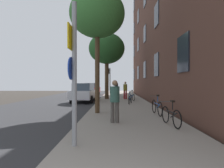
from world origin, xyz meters
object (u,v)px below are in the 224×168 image
tree_near (97,15)px  car_0 (84,92)px  bicycle_1 (157,107)px  bicycle_3 (132,96)px  pedestrian_0 (115,98)px  pedestrian_1 (125,89)px  tree_far (107,49)px  pedestrian_2 (116,88)px  sign_post (73,68)px  traffic_light (109,76)px  car_1 (92,89)px  bicycle_0 (171,116)px  bicycle_2 (130,99)px

tree_near → car_0: (-1.79, 6.40, -4.36)m
bicycle_1 → bicycle_3: 7.01m
tree_near → pedestrian_0: size_ratio=3.82×
pedestrian_1 → tree_far: bearing=179.1°
pedestrian_2 → tree_near: bearing=-95.6°
sign_post → car_0: sign_post is taller
tree_near → bicycle_1: 5.57m
tree_far → pedestrian_0: bearing=-85.7°
traffic_light → bicycle_1: bearing=-80.7°
pedestrian_1 → car_1: bearing=119.9°
bicycle_0 → car_0: 10.32m
bicycle_1 → car_0: size_ratio=0.40×
tree_far → pedestrian_2: bearing=73.4°
traffic_light → bicycle_3: traffic_light is taller
traffic_light → pedestrian_2: (0.99, -5.70, -1.54)m
traffic_light → tree_far: 9.24m
sign_post → pedestrian_2: bearing=85.7°
car_0 → car_1: (-0.43, 8.81, 0.00)m
tree_near → car_0: size_ratio=1.51×
sign_post → tree_far: size_ratio=0.56×
car_0 → car_1: same height
tree_far → bicycle_1: bearing=-71.7°
tree_near → bicycle_2: 6.60m
traffic_light → car_0: size_ratio=0.88×
tree_near → tree_far: tree_near is taller
bicycle_0 → pedestrian_2: pedestrian_2 is taller
traffic_light → car_1: (-2.33, -1.79, -1.81)m
sign_post → bicycle_1: (3.08, 4.37, -1.55)m
tree_near → bicycle_3: (2.38, 6.47, -4.72)m
tree_far → pedestrian_1: bearing=-0.9°
bicycle_3 → pedestrian_1: size_ratio=1.01×
tree_far → pedestrian_0: (0.78, -10.37, -3.86)m
sign_post → bicycle_3: 11.73m
sign_post → bicycle_3: sign_post is taller
pedestrian_0 → car_1: size_ratio=0.41×
pedestrian_0 → pedestrian_2: size_ratio=0.96×
sign_post → bicycle_3: (2.50, 11.36, -1.58)m
bicycle_0 → pedestrian_2: size_ratio=0.92×
tree_near → sign_post: bearing=-91.4°
sign_post → tree_far: bearing=88.9°
bicycle_3 → car_1: bearing=117.7°
traffic_light → pedestrian_0: traffic_light is taller
traffic_light → bicycle_1: (2.85, -17.52, -2.15)m
bicycle_1 → car_0: (-4.75, 6.92, 0.34)m
car_1 → bicycle_3: bearing=-62.3°
tree_far → bicycle_3: bearing=-35.2°
bicycle_1 → bicycle_0: bearing=-90.4°
tree_near → traffic_light: bearing=89.6°
tree_far → bicycle_0: tree_far is taller
traffic_light → bicycle_0: (2.84, -19.76, -2.17)m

